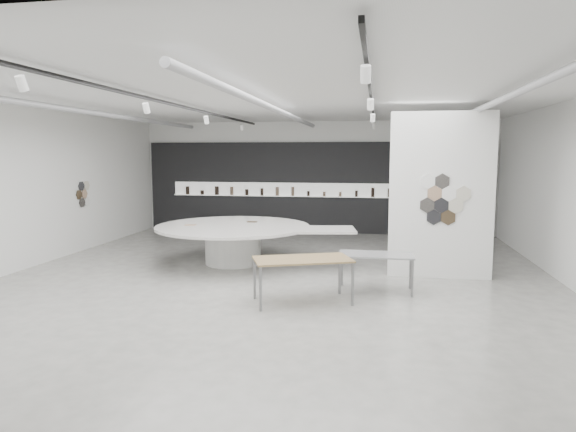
% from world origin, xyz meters
% --- Properties ---
extents(room, '(12.02, 14.02, 3.82)m').
position_xyz_m(room, '(-0.09, -0.00, 2.07)').
color(room, '#9B9992').
rests_on(room, ground).
extents(back_wall_display, '(11.80, 0.27, 3.10)m').
position_xyz_m(back_wall_display, '(-0.08, 6.93, 1.54)').
color(back_wall_display, black).
rests_on(back_wall_display, ground).
extents(partition_column, '(2.20, 0.38, 3.60)m').
position_xyz_m(partition_column, '(3.50, 1.00, 1.80)').
color(partition_column, white).
rests_on(partition_column, ground).
extents(display_island, '(5.23, 4.32, 0.97)m').
position_xyz_m(display_island, '(-1.27, 1.53, 0.63)').
color(display_island, white).
rests_on(display_island, ground).
extents(sample_table_wood, '(1.93, 1.44, 0.81)m').
position_xyz_m(sample_table_wood, '(0.83, -1.50, 0.75)').
color(sample_table_wood, olive).
rests_on(sample_table_wood, ground).
extents(sample_table_stone, '(1.45, 0.73, 0.75)m').
position_xyz_m(sample_table_stone, '(2.14, -0.48, 0.68)').
color(sample_table_stone, gray).
rests_on(sample_table_stone, ground).
extents(kitchen_counter, '(1.53, 0.72, 1.17)m').
position_xyz_m(kitchen_counter, '(3.63, 6.53, 0.42)').
color(kitchen_counter, white).
rests_on(kitchen_counter, ground).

